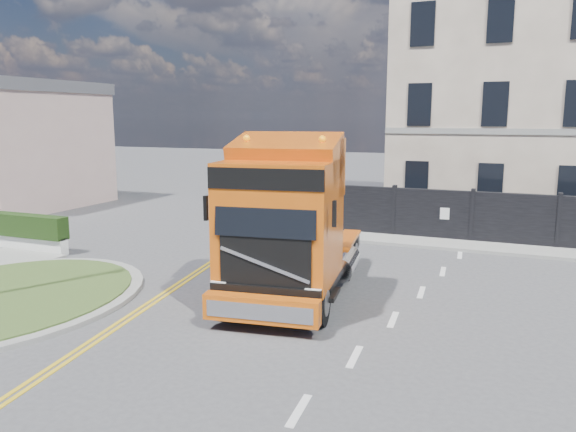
% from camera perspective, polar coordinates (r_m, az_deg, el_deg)
% --- Properties ---
extents(ground, '(120.00, 120.00, 0.00)m').
position_cam_1_polar(ground, '(15.11, -0.20, -8.51)').
color(ground, '#424244').
rests_on(ground, ground).
extents(seaside_bldg_pink, '(8.00, 8.00, 6.00)m').
position_cam_1_polar(seaside_bldg_pink, '(33.85, -26.77, 5.96)').
color(seaside_bldg_pink, '#CBAA9E').
rests_on(seaside_bldg_pink, ground).
extents(hoarding_fence, '(18.80, 0.25, 2.00)m').
position_cam_1_polar(hoarding_fence, '(22.59, 24.63, -0.56)').
color(hoarding_fence, black).
rests_on(hoarding_fence, ground).
extents(georgian_building, '(12.30, 10.30, 12.80)m').
position_cam_1_polar(georgian_building, '(29.76, 23.71, 11.12)').
color(georgian_building, beige).
rests_on(georgian_building, ground).
extents(pavement_far, '(20.00, 1.60, 0.12)m').
position_cam_1_polar(pavement_far, '(21.87, 23.10, -3.29)').
color(pavement_far, gray).
rests_on(pavement_far, ground).
extents(truck, '(3.58, 7.41, 4.26)m').
position_cam_1_polar(truck, '(14.52, -0.01, -1.47)').
color(truck, black).
rests_on(truck, ground).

